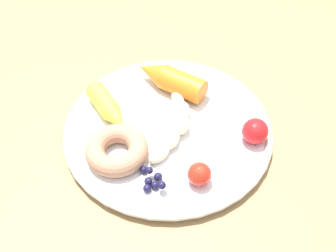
# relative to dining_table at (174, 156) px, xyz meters

# --- Properties ---
(dining_table) EXTENTS (1.30, 0.91, 0.75)m
(dining_table) POSITION_rel_dining_table_xyz_m (0.00, 0.00, 0.00)
(dining_table) COLOR olive
(dining_table) RESTS_ON ground_plane
(plate) EXTENTS (0.32, 0.32, 0.02)m
(plate) POSITION_rel_dining_table_xyz_m (0.01, 0.01, 0.09)
(plate) COLOR white
(plate) RESTS_ON dining_table
(banana) EXTENTS (0.06, 0.16, 0.03)m
(banana) POSITION_rel_dining_table_xyz_m (-0.00, 0.02, 0.10)
(banana) COLOR #F8E7BD
(banana) RESTS_ON plate
(carrot_orange) EXTENTS (0.13, 0.09, 0.04)m
(carrot_orange) POSITION_rel_dining_table_xyz_m (0.02, -0.08, 0.11)
(carrot_orange) COLOR orange
(carrot_orange) RESTS_ON plate
(carrot_yellow) EXTENTS (0.09, 0.10, 0.03)m
(carrot_yellow) POSITION_rel_dining_table_xyz_m (0.10, 0.00, 0.11)
(carrot_yellow) COLOR yellow
(carrot_yellow) RESTS_ON plate
(donut) EXTENTS (0.13, 0.13, 0.03)m
(donut) POSITION_rel_dining_table_xyz_m (0.07, 0.08, 0.10)
(donut) COLOR tan
(donut) RESTS_ON plate
(blueberry_pile) EXTENTS (0.04, 0.04, 0.02)m
(blueberry_pile) POSITION_rel_dining_table_xyz_m (0.02, 0.12, 0.10)
(blueberry_pile) COLOR #191638
(blueberry_pile) RESTS_ON plate
(tomato_near) EXTENTS (0.04, 0.04, 0.04)m
(tomato_near) POSITION_rel_dining_table_xyz_m (-0.12, 0.02, 0.11)
(tomato_near) COLOR red
(tomato_near) RESTS_ON plate
(tomato_mid) EXTENTS (0.03, 0.03, 0.03)m
(tomato_mid) POSITION_rel_dining_table_xyz_m (-0.05, 0.11, 0.11)
(tomato_mid) COLOR red
(tomato_mid) RESTS_ON plate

